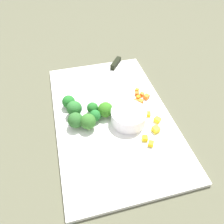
% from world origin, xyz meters
% --- Properties ---
extents(ground_plane, '(4.00, 4.00, 0.00)m').
position_xyz_m(ground_plane, '(0.00, 0.00, 0.00)').
color(ground_plane, '#545540').
extents(cutting_board, '(0.53, 0.32, 0.01)m').
position_xyz_m(cutting_board, '(0.00, 0.00, 0.01)').
color(cutting_board, white).
rests_on(cutting_board, ground_plane).
extents(prep_bowl, '(0.10, 0.10, 0.04)m').
position_xyz_m(prep_bowl, '(0.04, 0.04, 0.03)').
color(prep_bowl, white).
rests_on(prep_bowl, cutting_board).
extents(chef_knife, '(0.29, 0.23, 0.02)m').
position_xyz_m(chef_knife, '(-0.17, 0.02, 0.02)').
color(chef_knife, silver).
rests_on(chef_knife, cutting_board).
extents(carrot_dice_0, '(0.02, 0.02, 0.01)m').
position_xyz_m(carrot_dice_0, '(-0.08, 0.10, 0.02)').
color(carrot_dice_0, orange).
rests_on(carrot_dice_0, cutting_board).
extents(carrot_dice_1, '(0.01, 0.01, 0.01)m').
position_xyz_m(carrot_dice_1, '(-0.05, 0.10, 0.02)').
color(carrot_dice_1, orange).
rests_on(carrot_dice_1, cutting_board).
extents(carrot_dice_2, '(0.02, 0.02, 0.01)m').
position_xyz_m(carrot_dice_2, '(-0.04, 0.12, 0.02)').
color(carrot_dice_2, orange).
rests_on(carrot_dice_2, cutting_board).
extents(carrot_dice_3, '(0.02, 0.02, 0.01)m').
position_xyz_m(carrot_dice_3, '(-0.05, 0.11, 0.02)').
color(carrot_dice_3, orange).
rests_on(carrot_dice_3, cutting_board).
extents(carrot_dice_4, '(0.02, 0.02, 0.01)m').
position_xyz_m(carrot_dice_4, '(-0.06, 0.10, 0.02)').
color(carrot_dice_4, orange).
rests_on(carrot_dice_4, cutting_board).
extents(carrot_dice_5, '(0.02, 0.02, 0.01)m').
position_xyz_m(carrot_dice_5, '(-0.03, 0.10, 0.02)').
color(carrot_dice_5, orange).
rests_on(carrot_dice_5, cutting_board).
extents(carrot_dice_6, '(0.02, 0.02, 0.01)m').
position_xyz_m(carrot_dice_6, '(-0.03, 0.08, 0.02)').
color(carrot_dice_6, orange).
rests_on(carrot_dice_6, cutting_board).
extents(carrot_dice_7, '(0.02, 0.02, 0.01)m').
position_xyz_m(carrot_dice_7, '(-0.03, 0.05, 0.02)').
color(carrot_dice_7, orange).
rests_on(carrot_dice_7, cutting_board).
extents(pepper_dice_0, '(0.02, 0.02, 0.01)m').
position_xyz_m(pepper_dice_0, '(0.13, 0.07, 0.02)').
color(pepper_dice_0, yellow).
rests_on(pepper_dice_0, cutting_board).
extents(pepper_dice_1, '(0.02, 0.02, 0.02)m').
position_xyz_m(pepper_dice_1, '(0.09, 0.10, 0.02)').
color(pepper_dice_1, yellow).
rests_on(pepper_dice_1, cutting_board).
extents(pepper_dice_2, '(0.02, 0.02, 0.01)m').
position_xyz_m(pepper_dice_2, '(0.06, 0.12, 0.02)').
color(pepper_dice_2, yellow).
rests_on(pepper_dice_2, cutting_board).
extents(pepper_dice_3, '(0.02, 0.02, 0.01)m').
position_xyz_m(pepper_dice_3, '(0.03, 0.10, 0.02)').
color(pepper_dice_3, yellow).
rests_on(pepper_dice_3, cutting_board).
extents(pepper_dice_4, '(0.02, 0.02, 0.01)m').
position_xyz_m(pepper_dice_4, '(0.11, 0.06, 0.02)').
color(pepper_dice_4, yellow).
rests_on(pepper_dice_4, cutting_board).
extents(broccoli_floret_0, '(0.04, 0.04, 0.05)m').
position_xyz_m(broccoli_floret_0, '(0.02, -0.11, 0.04)').
color(broccoli_floret_0, '#98B56A').
rests_on(broccoli_floret_0, cutting_board).
extents(broccoli_floret_1, '(0.04, 0.04, 0.05)m').
position_xyz_m(broccoli_floret_1, '(-0.02, -0.10, 0.04)').
color(broccoli_floret_1, '#8EB358').
rests_on(broccoli_floret_1, cutting_board).
extents(broccoli_floret_2, '(0.04, 0.04, 0.05)m').
position_xyz_m(broccoli_floret_2, '(0.03, -0.07, 0.04)').
color(broccoli_floret_2, '#8DC15E').
rests_on(broccoli_floret_2, cutting_board).
extents(broccoli_floret_3, '(0.03, 0.03, 0.04)m').
position_xyz_m(broccoli_floret_3, '(0.01, -0.05, 0.03)').
color(broccoli_floret_3, '#8CC36B').
rests_on(broccoli_floret_3, cutting_board).
extents(broccoli_floret_4, '(0.03, 0.03, 0.04)m').
position_xyz_m(broccoli_floret_4, '(-0.02, -0.05, 0.03)').
color(broccoli_floret_4, '#7FB56D').
rests_on(broccoli_floret_4, cutting_board).
extents(broccoli_floret_5, '(0.04, 0.04, 0.05)m').
position_xyz_m(broccoli_floret_5, '(-0.00, -0.02, 0.04)').
color(broccoli_floret_5, '#92C063').
rests_on(broccoli_floret_5, cutting_board).
extents(broccoli_floret_6, '(0.04, 0.04, 0.04)m').
position_xyz_m(broccoli_floret_6, '(-0.06, -0.12, 0.03)').
color(broccoli_floret_6, '#90BA59').
rests_on(broccoli_floret_6, cutting_board).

